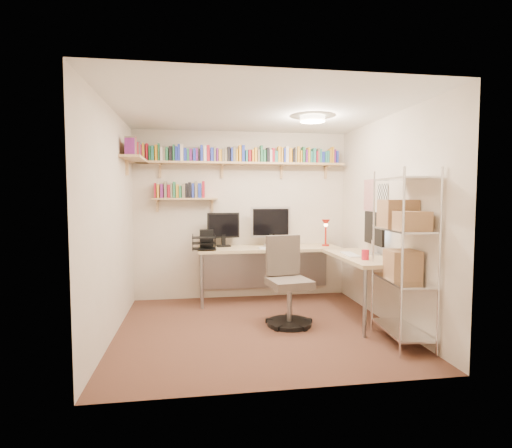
# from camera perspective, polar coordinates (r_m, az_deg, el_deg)

# --- Properties ---
(ground) EXTENTS (3.20, 3.20, 0.00)m
(ground) POSITION_cam_1_polar(r_m,az_deg,el_deg) (4.81, 0.21, -14.66)
(ground) COLOR #4E2E21
(ground) RESTS_ON ground
(room_shell) EXTENTS (3.24, 3.04, 2.52)m
(room_shell) POSITION_cam_1_polar(r_m,az_deg,el_deg) (4.56, 0.27, 4.13)
(room_shell) COLOR beige
(room_shell) RESTS_ON ground
(wall_shelves) EXTENTS (3.12, 1.09, 0.80)m
(wall_shelves) POSITION_cam_1_polar(r_m,az_deg,el_deg) (5.83, -6.02, 8.77)
(wall_shelves) COLOR #DEB17D
(wall_shelves) RESTS_ON ground
(corner_desk) EXTENTS (2.45, 2.03, 1.38)m
(corner_desk) POSITION_cam_1_polar(r_m,az_deg,el_deg) (5.60, 3.81, -3.70)
(corner_desk) COLOR #CFB286
(corner_desk) RESTS_ON ground
(office_chair) EXTENTS (0.56, 0.56, 1.06)m
(office_chair) POSITION_cam_1_polar(r_m,az_deg,el_deg) (4.86, 4.52, -9.00)
(office_chair) COLOR black
(office_chair) RESTS_ON ground
(wire_rack) EXTENTS (0.45, 0.81, 1.81)m
(wire_rack) POSITION_cam_1_polar(r_m,az_deg,el_deg) (4.42, 20.19, -2.06)
(wire_rack) COLOR silver
(wire_rack) RESTS_ON ground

